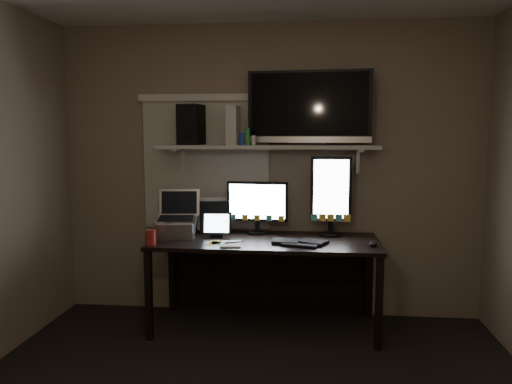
# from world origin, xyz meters

# --- Properties ---
(back_wall) EXTENTS (3.60, 0.00, 3.60)m
(back_wall) POSITION_xyz_m (0.00, 1.80, 1.25)
(back_wall) COLOR #7E6C5A
(back_wall) RESTS_ON floor
(window_blinds) EXTENTS (1.10, 0.02, 1.10)m
(window_blinds) POSITION_xyz_m (-0.55, 1.79, 1.30)
(window_blinds) COLOR #BBB8A8
(window_blinds) RESTS_ON back_wall
(desk) EXTENTS (1.80, 0.75, 0.73)m
(desk) POSITION_xyz_m (0.00, 1.55, 0.55)
(desk) COLOR black
(desk) RESTS_ON floor
(wall_shelf) EXTENTS (1.80, 0.35, 0.03)m
(wall_shelf) POSITION_xyz_m (0.00, 1.62, 1.46)
(wall_shelf) COLOR #B0AFAB
(wall_shelf) RESTS_ON back_wall
(monitor_landscape) EXTENTS (0.52, 0.09, 0.45)m
(monitor_landscape) POSITION_xyz_m (-0.09, 1.65, 0.96)
(monitor_landscape) COLOR black
(monitor_landscape) RESTS_ON desk
(monitor_portrait) EXTENTS (0.34, 0.07, 0.67)m
(monitor_portrait) POSITION_xyz_m (0.52, 1.64, 1.07)
(monitor_portrait) COLOR black
(monitor_portrait) RESTS_ON desk
(keyboard) EXTENTS (0.45, 0.28, 0.03)m
(keyboard) POSITION_xyz_m (0.28, 1.31, 0.74)
(keyboard) COLOR black
(keyboard) RESTS_ON desk
(mouse) EXTENTS (0.07, 0.10, 0.04)m
(mouse) POSITION_xyz_m (0.83, 1.28, 0.75)
(mouse) COLOR black
(mouse) RESTS_ON desk
(notepad) EXTENTS (0.18, 0.23, 0.01)m
(notepad) POSITION_xyz_m (-0.25, 1.21, 0.74)
(notepad) COLOR beige
(notepad) RESTS_ON desk
(tablet) EXTENTS (0.25, 0.12, 0.21)m
(tablet) POSITION_xyz_m (-0.40, 1.47, 0.83)
(tablet) COLOR black
(tablet) RESTS_ON desk
(file_sorter) EXTENTS (0.25, 0.15, 0.29)m
(file_sorter) POSITION_xyz_m (-0.47, 1.68, 0.88)
(file_sorter) COLOR black
(file_sorter) RESTS_ON desk
(laptop) EXTENTS (0.36, 0.31, 0.38)m
(laptop) POSITION_xyz_m (-0.73, 1.43, 0.92)
(laptop) COLOR silver
(laptop) RESTS_ON desk
(cup) EXTENTS (0.09, 0.09, 0.12)m
(cup) POSITION_xyz_m (-0.85, 1.15, 0.79)
(cup) COLOR maroon
(cup) RESTS_ON desk
(sticky_notes) EXTENTS (0.34, 0.26, 0.00)m
(sticky_notes) POSITION_xyz_m (-0.43, 1.28, 0.73)
(sticky_notes) COLOR gold
(sticky_notes) RESTS_ON desk
(tv) EXTENTS (1.02, 0.27, 0.60)m
(tv) POSITION_xyz_m (0.34, 1.66, 1.78)
(tv) COLOR black
(tv) RESTS_ON wall_shelf
(game_console) EXTENTS (0.08, 0.27, 0.32)m
(game_console) POSITION_xyz_m (-0.28, 1.61, 1.64)
(game_console) COLOR beige
(game_console) RESTS_ON wall_shelf
(speaker) EXTENTS (0.21, 0.24, 0.33)m
(speaker) POSITION_xyz_m (-0.64, 1.64, 1.65)
(speaker) COLOR black
(speaker) RESTS_ON wall_shelf
(bottles) EXTENTS (0.22, 0.10, 0.14)m
(bottles) POSITION_xyz_m (-0.18, 1.57, 1.55)
(bottles) COLOR #A50F0C
(bottles) RESTS_ON wall_shelf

